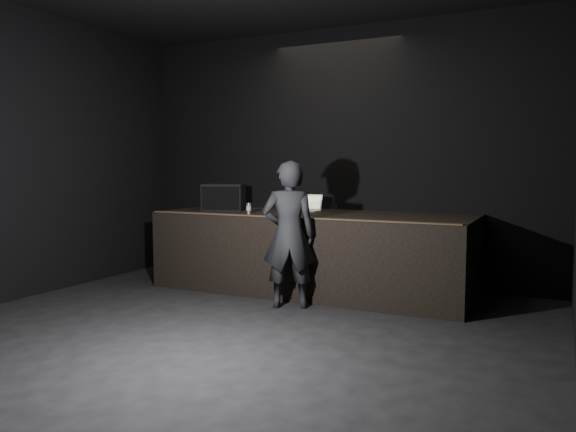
# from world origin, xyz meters

# --- Properties ---
(ground) EXTENTS (7.00, 7.00, 0.00)m
(ground) POSITION_xyz_m (0.00, 0.00, 0.00)
(ground) COLOR black
(ground) RESTS_ON ground
(room_walls) EXTENTS (6.10, 7.10, 3.52)m
(room_walls) POSITION_xyz_m (0.00, 0.00, 2.02)
(room_walls) COLOR black
(room_walls) RESTS_ON ground
(stage_riser) EXTENTS (4.00, 1.50, 1.00)m
(stage_riser) POSITION_xyz_m (0.00, 2.73, 0.50)
(stage_riser) COLOR black
(stage_riser) RESTS_ON ground
(riser_lip) EXTENTS (3.92, 0.10, 0.01)m
(riser_lip) POSITION_xyz_m (0.00, 2.02, 1.01)
(riser_lip) COLOR brown
(riser_lip) RESTS_ON stage_riser
(stage_monitor) EXTENTS (0.63, 0.55, 0.36)m
(stage_monitor) POSITION_xyz_m (-1.28, 2.59, 1.18)
(stage_monitor) COLOR black
(stage_monitor) RESTS_ON stage_riser
(cable) EXTENTS (0.68, 0.49, 0.02)m
(cable) POSITION_xyz_m (-1.25, 2.76, 1.01)
(cable) COLOR black
(cable) RESTS_ON stage_riser
(laptop) EXTENTS (0.33, 0.30, 0.22)m
(laptop) POSITION_xyz_m (-0.19, 2.96, 1.06)
(laptop) COLOR white
(laptop) RESTS_ON stage_riser
(beer_can) EXTENTS (0.06, 0.06, 0.14)m
(beer_can) POSITION_xyz_m (-0.68, 2.22, 1.07)
(beer_can) COLOR silver
(beer_can) RESTS_ON stage_riser
(plastic_cup) EXTENTS (0.09, 0.09, 0.11)m
(plastic_cup) POSITION_xyz_m (0.16, 3.00, 1.05)
(plastic_cup) COLOR white
(plastic_cup) RESTS_ON stage_riser
(wii_remote) EXTENTS (0.09, 0.14, 0.03)m
(wii_remote) POSITION_xyz_m (-0.19, 2.15, 1.01)
(wii_remote) COLOR silver
(wii_remote) RESTS_ON stage_riser
(person) EXTENTS (0.72, 0.61, 1.66)m
(person) POSITION_xyz_m (0.10, 1.78, 0.83)
(person) COLOR black
(person) RESTS_ON ground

